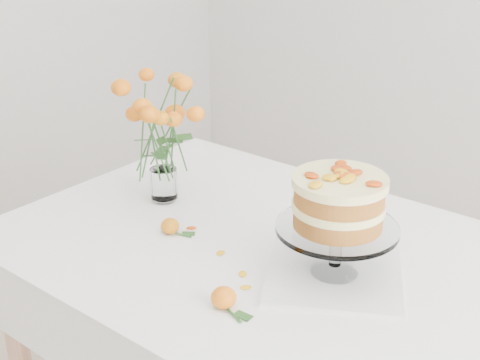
# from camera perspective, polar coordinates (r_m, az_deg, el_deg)

# --- Properties ---
(table) EXTENTS (1.43, 0.93, 0.76)m
(table) POSITION_cam_1_polar(r_m,az_deg,el_deg) (1.64, 3.87, -8.72)
(table) COLOR tan
(table) RESTS_ON ground
(napkin) EXTENTS (0.40, 0.40, 0.01)m
(napkin) POSITION_cam_1_polar(r_m,az_deg,el_deg) (1.52, 8.03, -7.93)
(napkin) COLOR silver
(napkin) RESTS_ON table
(cake_stand) EXTENTS (0.27, 0.27, 0.24)m
(cake_stand) POSITION_cam_1_polar(r_m,az_deg,el_deg) (1.44, 8.40, -2.28)
(cake_stand) COLOR silver
(cake_stand) RESTS_ON napkin
(rose_vase) EXTENTS (0.27, 0.27, 0.37)m
(rose_vase) POSITION_cam_1_polar(r_m,az_deg,el_deg) (1.79, -6.77, 4.66)
(rose_vase) COLOR silver
(rose_vase) RESTS_ON table
(loose_rose_near) EXTENTS (0.08, 0.05, 0.04)m
(loose_rose_near) POSITION_cam_1_polar(r_m,az_deg,el_deg) (1.69, -5.99, -3.94)
(loose_rose_near) COLOR orange
(loose_rose_near) RESTS_ON table
(loose_rose_far) EXTENTS (0.09, 0.05, 0.05)m
(loose_rose_far) POSITION_cam_1_polar(r_m,az_deg,el_deg) (1.40, -1.40, -10.01)
(loose_rose_far) COLOR orange
(loose_rose_far) RESTS_ON table
(stray_petal_a) EXTENTS (0.03, 0.02, 0.00)m
(stray_petal_a) POSITION_cam_1_polar(r_m,az_deg,el_deg) (1.59, -1.68, -6.25)
(stray_petal_a) COLOR #F2AD0F
(stray_petal_a) RESTS_ON table
(stray_petal_b) EXTENTS (0.03, 0.02, 0.00)m
(stray_petal_b) POSITION_cam_1_polar(r_m,az_deg,el_deg) (1.51, 0.24, -8.02)
(stray_petal_b) COLOR #F2AD0F
(stray_petal_b) RESTS_ON table
(stray_petal_c) EXTENTS (0.03, 0.02, 0.00)m
(stray_petal_c) POSITION_cam_1_polar(r_m,az_deg,el_deg) (1.47, 0.49, -9.17)
(stray_petal_c) COLOR #F2AD0F
(stray_petal_c) RESTS_ON table
(stray_petal_d) EXTENTS (0.03, 0.02, 0.00)m
(stray_petal_d) POSITION_cam_1_polar(r_m,az_deg,el_deg) (1.71, -4.18, -4.12)
(stray_petal_d) COLOR #F2AD0F
(stray_petal_d) RESTS_ON table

